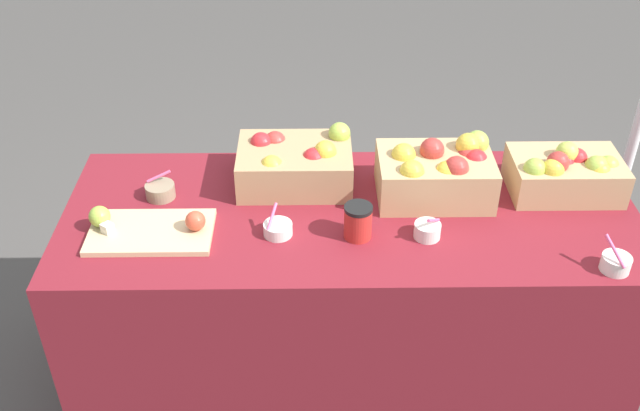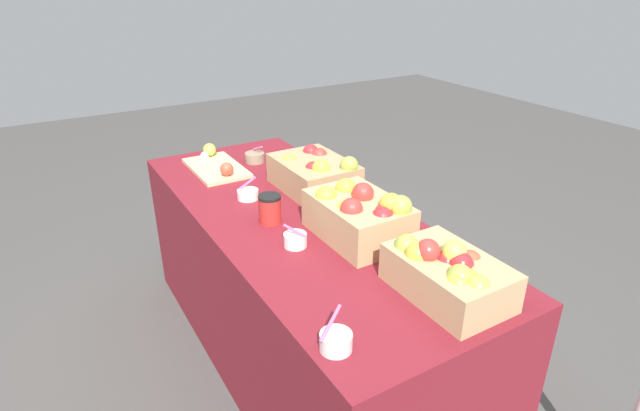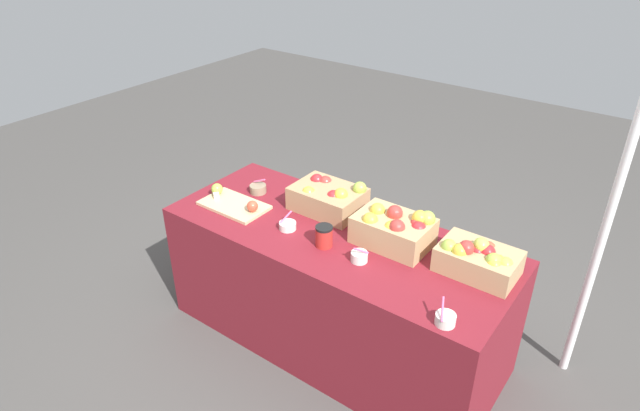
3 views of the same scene
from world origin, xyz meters
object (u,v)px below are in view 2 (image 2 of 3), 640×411
at_px(apple_crate_middle, 360,215).
at_px(apple_crate_right, 314,173).
at_px(sample_bowl_near, 295,240).
at_px(apple_crate_left, 448,273).
at_px(sample_bowl_extra, 336,341).
at_px(coffee_cup, 270,209).
at_px(sample_bowl_far, 255,157).
at_px(sample_bowl_mid, 248,194).
at_px(cutting_board_front, 216,165).

height_order(apple_crate_middle, apple_crate_right, apple_crate_middle).
distance_m(apple_crate_right, sample_bowl_near, 0.53).
distance_m(apple_crate_left, sample_bowl_extra, 0.42).
distance_m(apple_crate_middle, coffee_cup, 0.36).
height_order(apple_crate_middle, sample_bowl_extra, apple_crate_middle).
bearing_deg(sample_bowl_near, apple_crate_right, 142.41).
bearing_deg(sample_bowl_far, apple_crate_middle, 0.02).
height_order(apple_crate_middle, sample_bowl_near, apple_crate_middle).
height_order(apple_crate_right, sample_bowl_far, apple_crate_right).
height_order(apple_crate_left, apple_crate_right, apple_crate_right).
bearing_deg(apple_crate_middle, sample_bowl_near, -104.66).
distance_m(sample_bowl_mid, sample_bowl_extra, 1.02).
height_order(apple_crate_left, apple_crate_middle, apple_crate_middle).
distance_m(sample_bowl_near, coffee_cup, 0.22).
bearing_deg(sample_bowl_far, sample_bowl_mid, -27.95).
distance_m(sample_bowl_mid, coffee_cup, 0.25).
distance_m(sample_bowl_near, sample_bowl_mid, 0.47).
bearing_deg(sample_bowl_far, apple_crate_left, 0.67).
xyz_separation_m(apple_crate_right, sample_bowl_mid, (-0.05, -0.30, -0.06)).
relative_size(apple_crate_middle, apple_crate_right, 0.98).
xyz_separation_m(cutting_board_front, sample_bowl_extra, (1.41, -0.20, 0.01)).
bearing_deg(sample_bowl_near, coffee_cup, 178.32).
distance_m(apple_crate_middle, sample_bowl_extra, 0.62).
bearing_deg(coffee_cup, apple_crate_middle, 39.26).
relative_size(apple_crate_right, sample_bowl_extra, 3.54).
xyz_separation_m(cutting_board_front, sample_bowl_near, (0.88, -0.03, 0.01)).
height_order(apple_crate_right, sample_bowl_mid, apple_crate_right).
xyz_separation_m(apple_crate_middle, coffee_cup, (-0.28, -0.23, -0.03)).
relative_size(sample_bowl_mid, coffee_cup, 0.83).
relative_size(apple_crate_left, sample_bowl_near, 3.79).
distance_m(apple_crate_right, cutting_board_front, 0.55).
xyz_separation_m(apple_crate_middle, sample_bowl_mid, (-0.53, -0.21, -0.07)).
xyz_separation_m(apple_crate_left, sample_bowl_far, (-1.38, -0.02, -0.05)).
bearing_deg(sample_bowl_extra, cutting_board_front, 172.13).
xyz_separation_m(cutting_board_front, sample_bowl_mid, (0.41, -0.01, 0.00)).
height_order(cutting_board_front, coffee_cup, coffee_cup).
xyz_separation_m(apple_crate_middle, cutting_board_front, (-0.94, -0.21, -0.07)).
distance_m(apple_crate_left, apple_crate_middle, 0.44).
bearing_deg(sample_bowl_far, apple_crate_right, 10.75).
distance_m(apple_crate_right, sample_bowl_extra, 1.07).
xyz_separation_m(apple_crate_left, apple_crate_middle, (-0.44, -0.02, 0.01)).
relative_size(apple_crate_left, apple_crate_middle, 0.97).
relative_size(apple_crate_left, coffee_cup, 3.23).
bearing_deg(apple_crate_middle, apple_crate_left, 2.07).
bearing_deg(apple_crate_middle, sample_bowl_mid, -157.96).
distance_m(sample_bowl_far, sample_bowl_extra, 1.46).
height_order(apple_crate_middle, coffee_cup, apple_crate_middle).
relative_size(sample_bowl_near, sample_bowl_mid, 1.03).
relative_size(sample_bowl_near, sample_bowl_extra, 0.88).
bearing_deg(sample_bowl_extra, coffee_cup, 167.01).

